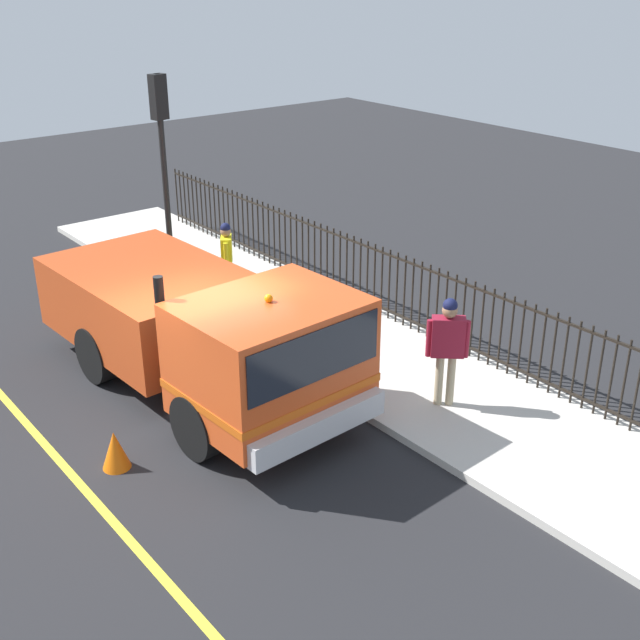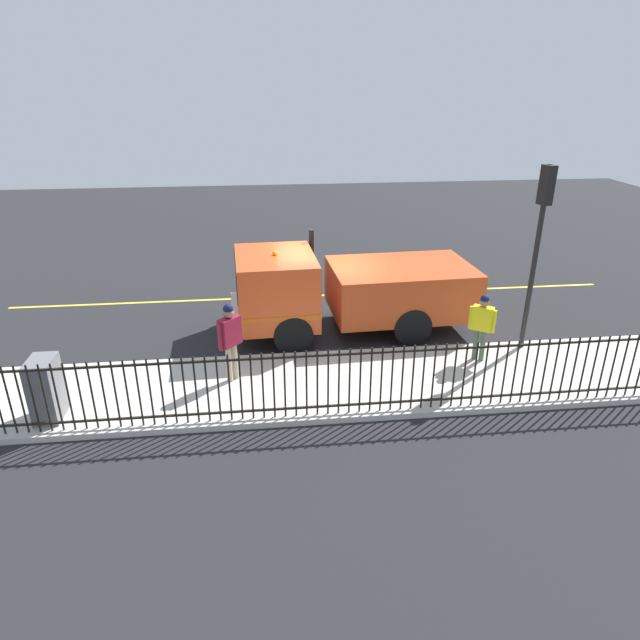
% 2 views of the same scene
% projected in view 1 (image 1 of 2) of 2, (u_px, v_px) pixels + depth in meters
% --- Properties ---
extents(ground_plane, '(44.39, 44.39, 0.00)m').
position_uv_depth(ground_plane, '(190.00, 413.00, 12.43)').
color(ground_plane, '#232326').
rests_on(ground_plane, ground).
extents(sidewalk_slab, '(2.90, 20.18, 0.13)m').
position_uv_depth(sidewalk_slab, '(356.00, 348.00, 14.36)').
color(sidewalk_slab, beige).
rests_on(sidewalk_slab, ground).
extents(lane_marking, '(0.12, 18.16, 0.01)m').
position_uv_depth(lane_marking, '(60.00, 461.00, 11.24)').
color(lane_marking, yellow).
rests_on(lane_marking, ground).
extents(work_truck, '(2.74, 6.34, 2.48)m').
position_uv_depth(work_truck, '(208.00, 328.00, 12.41)').
color(work_truck, '#D84C1E').
rests_on(work_truck, ground).
extents(worker_standing, '(0.52, 0.50, 1.77)m').
position_uv_depth(worker_standing, '(448.00, 341.00, 12.01)').
color(worker_standing, maroon).
rests_on(worker_standing, sidewalk_slab).
extents(pedestrian_distant, '(0.43, 0.51, 1.61)m').
position_uv_depth(pedestrian_distant, '(227.00, 253.00, 15.88)').
color(pedestrian_distant, yellow).
rests_on(pedestrian_distant, sidewalk_slab).
extents(iron_fence, '(0.04, 17.19, 1.39)m').
position_uv_depth(iron_fence, '(408.00, 292.00, 14.76)').
color(iron_fence, black).
rests_on(iron_fence, sidewalk_slab).
extents(traffic_light_near, '(0.33, 0.26, 4.32)m').
position_uv_depth(traffic_light_near, '(162.00, 141.00, 15.66)').
color(traffic_light_near, black).
rests_on(traffic_light_near, sidewalk_slab).
extents(traffic_cone, '(0.39, 0.39, 0.56)m').
position_uv_depth(traffic_cone, '(115.00, 450.00, 11.00)').
color(traffic_cone, orange).
rests_on(traffic_cone, ground).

